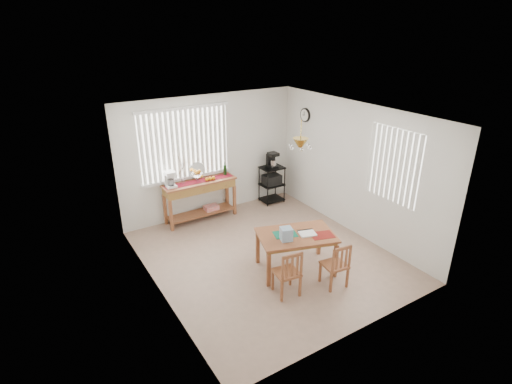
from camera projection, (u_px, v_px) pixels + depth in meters
ground at (267, 256)px, 7.27m from camera, size 4.00×4.50×0.01m
room_shell at (268, 168)px, 6.62m from camera, size 4.20×4.70×2.70m
sideboard at (200, 191)px, 8.40m from camera, size 1.56×0.44×0.88m
sideboard_items at (187, 177)px, 8.15m from camera, size 1.48×0.37×0.67m
wire_cart at (272, 181)px, 9.30m from camera, size 0.51×0.41×0.87m
cart_items at (272, 160)px, 9.11m from camera, size 0.20×0.24×0.36m
dining_table at (296, 238)px, 6.67m from camera, size 1.45×1.15×0.67m
table_items at (292, 234)px, 6.48m from camera, size 0.94×0.72×0.22m
chair_left at (288, 273)px, 6.10m from camera, size 0.42×0.42×0.80m
chair_right at (336, 265)px, 6.31m from camera, size 0.40×0.40×0.78m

